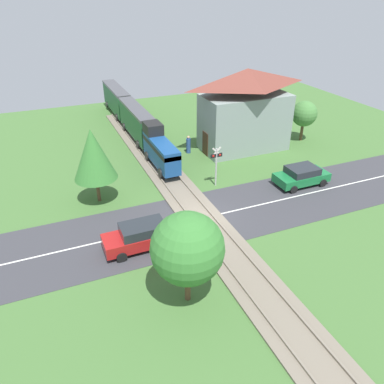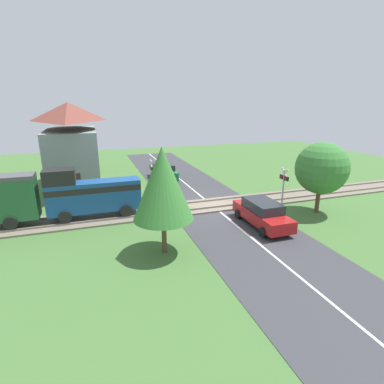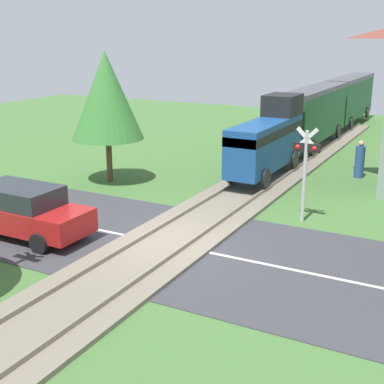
# 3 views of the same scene
# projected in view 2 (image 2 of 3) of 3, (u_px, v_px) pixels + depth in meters

# --- Properties ---
(ground_plane) EXTENTS (60.00, 60.00, 0.00)m
(ground_plane) POSITION_uv_depth(u_px,v_px,m) (212.00, 206.00, 21.77)
(ground_plane) COLOR #426B33
(road_surface) EXTENTS (48.00, 6.40, 0.02)m
(road_surface) POSITION_uv_depth(u_px,v_px,m) (212.00, 206.00, 21.77)
(road_surface) COLOR #38383D
(road_surface) RESTS_ON ground_plane
(track_bed) EXTENTS (2.80, 48.00, 0.24)m
(track_bed) POSITION_uv_depth(u_px,v_px,m) (212.00, 205.00, 21.75)
(track_bed) COLOR #756B5B
(track_bed) RESTS_ON ground_plane
(car_near_crossing) EXTENTS (4.59, 1.83, 1.58)m
(car_near_crossing) POSITION_uv_depth(u_px,v_px,m) (262.00, 213.00, 18.07)
(car_near_crossing) COLOR #A81919
(car_near_crossing) RESTS_ON ground_plane
(car_far_side) EXTENTS (4.10, 2.06, 1.46)m
(car_far_side) POSITION_uv_depth(u_px,v_px,m) (164.00, 171.00, 29.23)
(car_far_side) COLOR #197038
(car_far_side) RESTS_ON ground_plane
(crossing_signal_west_approach) EXTENTS (0.90, 0.18, 3.14)m
(crossing_signal_west_approach) POSITION_uv_depth(u_px,v_px,m) (283.00, 185.00, 19.74)
(crossing_signal_west_approach) COLOR #B7B7B7
(crossing_signal_west_approach) RESTS_ON ground_plane
(crossing_signal_east_approach) EXTENTS (0.90, 0.18, 3.14)m
(crossing_signal_east_approach) POSITION_uv_depth(u_px,v_px,m) (151.00, 174.00, 22.64)
(crossing_signal_east_approach) COLOR #B7B7B7
(crossing_signal_east_approach) RESTS_ON ground_plane
(station_building) EXTENTS (8.26, 4.28, 7.24)m
(station_building) POSITION_uv_depth(u_px,v_px,m) (72.00, 147.00, 25.49)
(station_building) COLOR gray
(station_building) RESTS_ON ground_plane
(pedestrian_by_station) EXTENTS (0.40, 0.40, 1.61)m
(pedestrian_by_station) POSITION_uv_depth(u_px,v_px,m) (59.00, 197.00, 21.41)
(pedestrian_by_station) COLOR #2D4C8E
(pedestrian_by_station) RESTS_ON ground_plane
(tree_by_station) EXTENTS (2.41, 2.41, 3.87)m
(tree_by_station) POSITION_uv_depth(u_px,v_px,m) (80.00, 147.00, 31.59)
(tree_by_station) COLOR brown
(tree_by_station) RESTS_ON ground_plane
(tree_roadside_hedge) EXTENTS (2.93, 2.93, 5.32)m
(tree_roadside_hedge) POSITION_uv_depth(u_px,v_px,m) (163.00, 184.00, 14.05)
(tree_roadside_hedge) COLOR brown
(tree_roadside_hedge) RESTS_ON ground_plane
(tree_beyond_track) EXTENTS (3.42, 3.42, 4.78)m
(tree_beyond_track) POSITION_uv_depth(u_px,v_px,m) (322.00, 168.00, 19.64)
(tree_beyond_track) COLOR brown
(tree_beyond_track) RESTS_ON ground_plane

